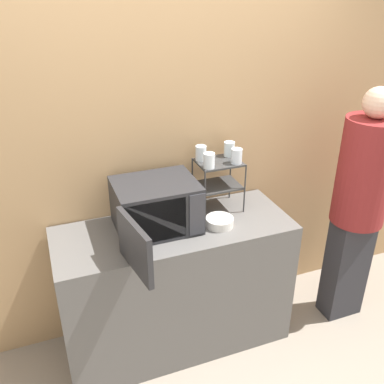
{
  "coord_description": "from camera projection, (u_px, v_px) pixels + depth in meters",
  "views": [
    {
      "loc": [
        -0.7,
        -1.86,
        2.31
      ],
      "look_at": [
        0.13,
        0.32,
        1.13
      ],
      "focal_mm": 40.0,
      "sensor_mm": 36.0,
      "label": 1
    }
  ],
  "objects": [
    {
      "name": "person",
      "position": [
        360.0,
        199.0,
        2.87
      ],
      "size": [
        0.35,
        0.35,
        1.72
      ],
      "color": "#2D2D33",
      "rests_on": "ground_plane"
    },
    {
      "name": "bowl",
      "position": [
        220.0,
        222.0,
        2.65
      ],
      "size": [
        0.17,
        0.17,
        0.06
      ],
      "color": "silver",
      "rests_on": "counter"
    },
    {
      "name": "ground_plane",
      "position": [
        191.0,
        367.0,
        2.82
      ],
      "size": [
        12.0,
        12.0,
        0.0
      ],
      "primitive_type": "plane",
      "color": "gray"
    },
    {
      "name": "glass_front_right",
      "position": [
        237.0,
        156.0,
        2.67
      ],
      "size": [
        0.07,
        0.07,
        0.1
      ],
      "color": "silver",
      "rests_on": "dish_rack"
    },
    {
      "name": "wall_back",
      "position": [
        157.0,
        151.0,
        2.74
      ],
      "size": [
        8.0,
        0.06,
        2.6
      ],
      "color": "tan",
      "rests_on": "ground_plane"
    },
    {
      "name": "counter",
      "position": [
        176.0,
        286.0,
        2.85
      ],
      "size": [
        1.49,
        0.57,
        0.91
      ],
      "color": "#595654",
      "rests_on": "ground_plane"
    },
    {
      "name": "dish_rack",
      "position": [
        218.0,
        175.0,
        2.76
      ],
      "size": [
        0.29,
        0.23,
        0.34
      ],
      "color": "#333333",
      "rests_on": "counter"
    },
    {
      "name": "glass_front_left",
      "position": [
        209.0,
        161.0,
        2.6
      ],
      "size": [
        0.07,
        0.07,
        0.1
      ],
      "color": "silver",
      "rests_on": "dish_rack"
    },
    {
      "name": "microwave",
      "position": [
        155.0,
        207.0,
        2.56
      ],
      "size": [
        0.52,
        0.77,
        0.3
      ],
      "color": "#262628",
      "rests_on": "counter"
    },
    {
      "name": "glass_back_left",
      "position": [
        201.0,
        153.0,
        2.71
      ],
      "size": [
        0.07,
        0.07,
        0.1
      ],
      "color": "silver",
      "rests_on": "dish_rack"
    },
    {
      "name": "glass_back_right",
      "position": [
        229.0,
        149.0,
        2.78
      ],
      "size": [
        0.07,
        0.07,
        0.1
      ],
      "color": "silver",
      "rests_on": "dish_rack"
    }
  ]
}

